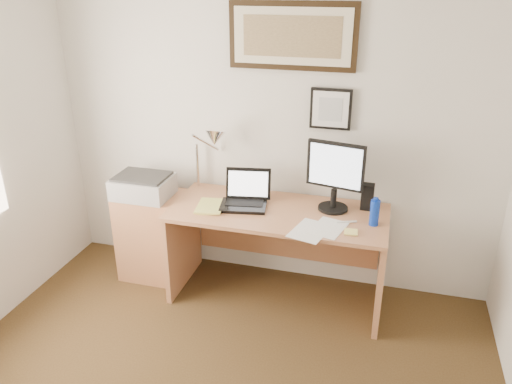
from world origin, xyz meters
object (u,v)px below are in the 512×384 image
(desk, at_px, (280,234))
(lcd_monitor, at_px, (335,173))
(side_cabinet, at_px, (153,235))
(printer, at_px, (143,186))
(water_bottle, at_px, (375,213))
(laptop, at_px, (245,198))
(book, at_px, (198,206))

(desk, xyz_separation_m, lcd_monitor, (0.39, 0.04, 0.53))
(side_cabinet, distance_m, lcd_monitor, 1.61)
(printer, bearing_deg, water_bottle, -1.86)
(desk, bearing_deg, laptop, -169.19)
(water_bottle, distance_m, printer, 1.79)
(laptop, height_order, printer, laptop)
(laptop, xyz_separation_m, lcd_monitor, (0.65, 0.09, 0.23))
(side_cabinet, distance_m, desk, 1.08)
(water_bottle, bearing_deg, side_cabinet, 176.99)
(desk, xyz_separation_m, laptop, (-0.26, -0.05, 0.29))
(water_bottle, relative_size, printer, 0.42)
(lcd_monitor, bearing_deg, book, -167.25)
(book, bearing_deg, laptop, 21.81)
(desk, distance_m, printer, 1.14)
(desk, bearing_deg, side_cabinet, -178.11)
(lcd_monitor, bearing_deg, laptop, -172.20)
(desk, bearing_deg, printer, -176.36)
(book, relative_size, desk, 0.17)
(lcd_monitor, bearing_deg, desk, -174.28)
(side_cabinet, distance_m, printer, 0.46)
(printer, bearing_deg, side_cabinet, 50.71)
(printer, bearing_deg, book, -12.72)
(water_bottle, bearing_deg, laptop, 175.33)
(desk, bearing_deg, water_bottle, -10.50)
(water_bottle, height_order, book, water_bottle)
(water_bottle, bearing_deg, desk, 169.50)
(book, relative_size, lcd_monitor, 0.52)
(lcd_monitor, height_order, printer, lcd_monitor)
(side_cabinet, height_order, desk, desk)
(water_bottle, height_order, laptop, laptop)
(side_cabinet, bearing_deg, lcd_monitor, 2.91)
(water_bottle, height_order, lcd_monitor, lcd_monitor)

